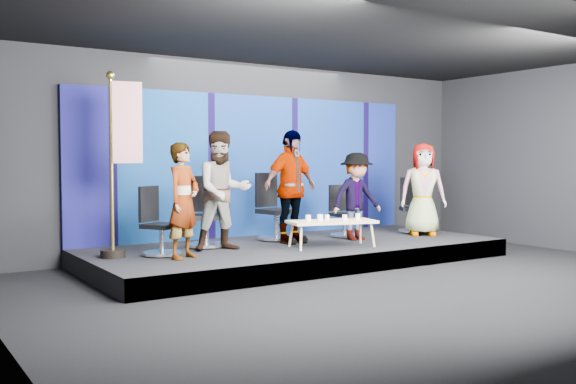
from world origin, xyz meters
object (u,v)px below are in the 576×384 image
panelist_e (423,189)px  mug_e (358,216)px  chair_d (343,220)px  flag_stand (121,159)px  chair_a (159,233)px  coffee_table (332,223)px  mug_c (327,217)px  chair_b (205,224)px  panelist_b (223,191)px  mug_a (308,218)px  mug_b (320,218)px  mug_d (345,218)px  panelist_a (184,201)px  panelist_d (356,196)px  panelist_c (290,187)px  chair_c (274,218)px  chair_e (413,214)px

panelist_e → mug_e: bearing=-134.1°
chair_d → flag_stand: flag_stand is taller
chair_a → coffee_table: (2.69, -0.68, 0.06)m
mug_c → chair_b: bearing=148.4°
chair_a → panelist_b: size_ratio=0.55×
chair_d → mug_a: 1.67m
coffee_table → mug_b: (-0.22, 0.02, 0.09)m
mug_d → mug_c: bearing=129.7°
panelist_a → panelist_d: bearing=-25.5°
panelist_b → panelist_c: (1.35, 0.14, 0.03)m
chair_b → mug_b: size_ratio=10.74×
panelist_b → panelist_d: panelist_b is taller
panelist_d → panelist_e: panelist_e is taller
mug_b → panelist_c: bearing=94.7°
coffee_table → chair_c: bearing=102.9°
coffee_table → mug_c: size_ratio=17.31×
chair_c → chair_d: bearing=-23.2°
mug_b → mug_e: size_ratio=1.13×
panelist_e → mug_d: (-2.22, -0.47, -0.38)m
chair_e → mug_c: chair_e is taller
panelist_a → panelist_c: 2.29m
panelist_c → chair_d: 1.47m
chair_e → coffee_table: chair_e is taller
chair_e → mug_a: size_ratio=10.74×
chair_b → panelist_d: panelist_d is taller
chair_e → panelist_e: size_ratio=0.62×
panelist_a → mug_b: bearing=-35.4°
panelist_c → chair_e: 2.94m
chair_c → chair_d: chair_c is taller
mug_d → flag_stand: (-3.36, 0.95, 0.94)m
mug_b → mug_e: (0.71, -0.09, -0.01)m
chair_e → flag_stand: size_ratio=0.40×
chair_a → chair_c: bearing=-16.0°
chair_b → chair_e: bearing=4.7°
chair_c → panelist_c: size_ratio=0.62×
flag_stand → chair_a: bearing=-3.9°
mug_a → mug_b: 0.19m
panelist_c → panelist_b: bearing=175.2°
panelist_c → flag_stand: 2.95m
mug_e → mug_d: bearing=-170.0°
chair_d → mug_a: size_ratio=9.59×
chair_a → chair_d: size_ratio=1.08×
panelist_a → chair_a: bearing=82.5°
chair_e → mug_a: 3.06m
mug_b → panelist_a: bearing=175.0°
chair_e → mug_b: 2.92m
chair_a → mug_a: 2.38m
mug_a → mug_d: bearing=-22.6°
chair_d → mug_d: bearing=-123.9°
panelist_c → mug_c: panelist_c is taller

